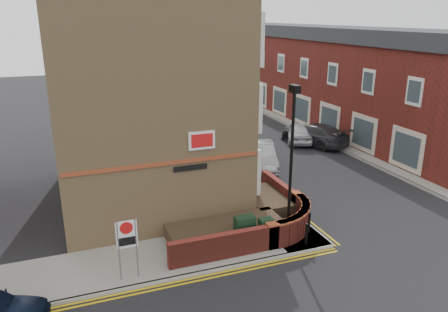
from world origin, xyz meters
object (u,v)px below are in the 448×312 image
lamppost (291,163)px  utility_cabinet_large (245,230)px  silver_car_near (260,155)px  zone_sign (127,239)px

lamppost → utility_cabinet_large: bearing=177.0°
utility_cabinet_large → silver_car_near: bearing=61.2°
zone_sign → lamppost: bearing=6.1°
lamppost → silver_car_near: lamppost is taller
lamppost → zone_sign: size_ratio=2.86×
utility_cabinet_large → zone_sign: 4.86m
zone_sign → silver_car_near: (9.41, 9.37, -0.90)m
lamppost → silver_car_near: size_ratio=1.39×
silver_car_near → lamppost: bearing=-90.6°
zone_sign → utility_cabinet_large: bearing=9.7°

